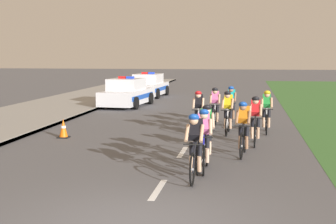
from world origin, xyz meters
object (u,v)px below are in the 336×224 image
(police_car_nearest, at_px, (127,94))
(cyclist_ninth, at_px, (231,104))
(traffic_cone_near, at_px, (63,129))
(cyclist_third, at_px, (206,132))
(cyclist_eighth, at_px, (267,111))
(cyclist_lead, at_px, (195,146))
(cyclist_second, at_px, (204,139))
(cyclist_fifth, at_px, (255,120))
(cyclist_sixth, at_px, (199,111))
(cyclist_seventh, at_px, (228,112))
(cyclist_fourth, at_px, (243,128))
(cyclist_tenth, at_px, (215,106))
(police_car_second, at_px, (149,86))

(police_car_nearest, bearing_deg, cyclist_ninth, -45.95)
(traffic_cone_near, bearing_deg, cyclist_third, -31.06)
(cyclist_eighth, distance_m, cyclist_ninth, 2.49)
(cyclist_lead, relative_size, cyclist_second, 1.00)
(cyclist_fifth, xyz_separation_m, cyclist_sixth, (-1.92, 1.88, 0.00))
(cyclist_eighth, relative_size, police_car_nearest, 0.38)
(cyclist_lead, height_order, cyclist_seventh, same)
(cyclist_ninth, bearing_deg, cyclist_second, -92.79)
(cyclist_second, xyz_separation_m, cyclist_third, (-0.02, 0.99, 0.00))
(cyclist_seventh, relative_size, cyclist_eighth, 1.00)
(cyclist_fourth, relative_size, traffic_cone_near, 2.69)
(cyclist_second, relative_size, traffic_cone_near, 2.69)
(cyclist_fourth, distance_m, traffic_cone_near, 6.30)
(cyclist_eighth, distance_m, cyclist_tenth, 2.24)
(cyclist_third, bearing_deg, cyclist_lead, -92.64)
(cyclist_seventh, distance_m, traffic_cone_near, 5.62)
(cyclist_sixth, relative_size, police_car_second, 0.38)
(police_car_second, height_order, traffic_cone_near, police_car_second)
(cyclist_sixth, height_order, police_car_nearest, police_car_nearest)
(cyclist_eighth, bearing_deg, cyclist_second, -105.63)
(cyclist_seventh, height_order, cyclist_ninth, same)
(police_car_nearest, bearing_deg, cyclist_second, -69.46)
(cyclist_seventh, xyz_separation_m, police_car_nearest, (-5.63, 8.47, -0.11))
(cyclist_sixth, distance_m, traffic_cone_near, 4.65)
(cyclist_lead, distance_m, cyclist_fourth, 3.05)
(police_car_nearest, height_order, police_car_second, same)
(cyclist_fourth, relative_size, cyclist_sixth, 1.00)
(cyclist_eighth, distance_m, traffic_cone_near, 7.04)
(cyclist_second, xyz_separation_m, cyclist_eighth, (1.70, 6.07, 0.00))
(cyclist_lead, bearing_deg, cyclist_eighth, 75.58)
(cyclist_third, distance_m, traffic_cone_near, 5.85)
(cyclist_eighth, bearing_deg, cyclist_ninth, 121.45)
(cyclist_third, height_order, cyclist_sixth, same)
(cyclist_ninth, distance_m, police_car_second, 13.07)
(cyclist_tenth, bearing_deg, cyclist_fifth, -68.20)
(cyclist_fourth, distance_m, police_car_nearest, 13.62)
(cyclist_ninth, relative_size, police_car_second, 0.38)
(cyclist_second, height_order, cyclist_tenth, same)
(cyclist_third, distance_m, cyclist_sixth, 4.59)
(cyclist_lead, height_order, traffic_cone_near, cyclist_lead)
(police_car_second, distance_m, traffic_cone_near, 15.99)
(cyclist_sixth, bearing_deg, cyclist_tenth, 75.24)
(cyclist_second, relative_size, cyclist_sixth, 1.00)
(cyclist_eighth, bearing_deg, police_car_nearest, 131.11)
(traffic_cone_near, bearing_deg, cyclist_seventh, 16.44)
(cyclist_ninth, xyz_separation_m, cyclist_tenth, (-0.58, -0.91, 0.00))
(cyclist_lead, xyz_separation_m, cyclist_third, (0.09, 1.93, 0.00))
(cyclist_fifth, relative_size, cyclist_seventh, 1.00)
(cyclist_fourth, bearing_deg, cyclist_eighth, 79.41)
(cyclist_seventh, height_order, police_car_nearest, police_car_nearest)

